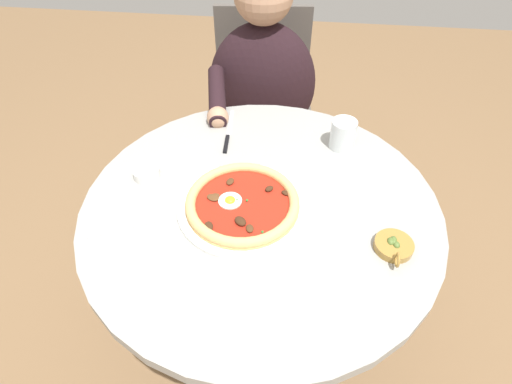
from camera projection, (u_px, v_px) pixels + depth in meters
name	position (u px, v px, depth m)	size (l,w,h in m)	color
ground_plane	(259.00, 338.00, 1.60)	(6.00, 6.00, 0.02)	brown
dining_table	(260.00, 244.00, 1.19)	(0.93, 0.93, 0.74)	#999993
pizza_on_plate	(242.00, 204.00, 1.05)	(0.33, 0.33, 0.04)	white
water_glass	(343.00, 136.00, 1.21)	(0.07, 0.07, 0.09)	silver
steak_knife	(228.00, 137.00, 1.27)	(0.22, 0.02, 0.01)	silver
ramekin_capers	(147.00, 173.00, 1.13)	(0.07, 0.07, 0.03)	white
olive_pan	(394.00, 246.00, 0.96)	(0.12, 0.09, 0.04)	olive
fork_utensil	(124.00, 228.00, 1.01)	(0.09, 0.16, 0.00)	#BCBCC1
diner_person	(261.00, 126.00, 1.70)	(0.52, 0.42, 1.13)	#282833
cafe_chair_diner	(262.00, 100.00, 1.79)	(0.48, 0.48, 0.90)	#504A45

